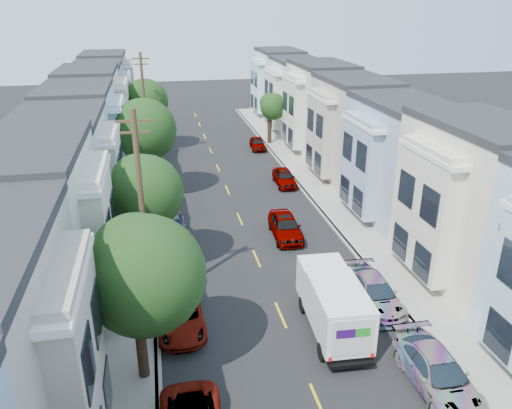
{
  "coord_description": "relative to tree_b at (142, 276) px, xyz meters",
  "views": [
    {
      "loc": [
        -5.35,
        -20.15,
        14.46
      ],
      "look_at": [
        0.62,
        9.23,
        2.2
      ],
      "focal_mm": 35.0,
      "sensor_mm": 36.0,
      "label": 1
    }
  ],
  "objects": [
    {
      "name": "curb_right",
      "position": [
        12.35,
        18.16,
        -4.72
      ],
      "size": [
        0.3,
        70.0,
        0.15
      ],
      "primitive_type": "cube",
      "color": "gray",
      "rests_on": "ground"
    },
    {
      "name": "parked_right_c",
      "position": [
        11.2,
        21.47,
        -4.13
      ],
      "size": [
        1.72,
        4.18,
        1.34
      ],
      "primitive_type": "imported",
      "rotation": [
        0.0,
        0.0,
        -0.03
      ],
      "color": "black",
      "rests_on": "ground"
    },
    {
      "name": "road_slab",
      "position": [
        6.3,
        18.16,
        -4.79
      ],
      "size": [
        12.0,
        70.0,
        0.02
      ],
      "primitive_type": "cube",
      "color": "black",
      "rests_on": "ground"
    },
    {
      "name": "tree_d",
      "position": [
        -0.0,
        20.65,
        0.68
      ],
      "size": [
        4.7,
        4.7,
        7.85
      ],
      "color": "black",
      "rests_on": "ground"
    },
    {
      "name": "tree_c",
      "position": [
        -0.0,
        8.73,
        0.09
      ],
      "size": [
        4.14,
        4.14,
        6.99
      ],
      "color": "black",
      "rests_on": "ground"
    },
    {
      "name": "utility_pole_near",
      "position": [
        0.0,
        5.16,
        0.35
      ],
      "size": [
        1.6,
        0.26,
        10.0
      ],
      "color": "#42301E",
      "rests_on": "ground"
    },
    {
      "name": "tree_b",
      "position": [
        0.0,
        0.0,
        0.0
      ],
      "size": [
        4.7,
        4.7,
        7.17
      ],
      "color": "black",
      "rests_on": "ground"
    },
    {
      "name": "lead_sedan",
      "position": [
        8.76,
        11.75,
        -4.04
      ],
      "size": [
        2.01,
        4.77,
        1.52
      ],
      "primitive_type": "imported",
      "rotation": [
        0.0,
        0.0,
        -0.05
      ],
      "color": "black",
      "rests_on": "ground"
    },
    {
      "name": "fedex_truck",
      "position": [
        8.33,
        1.47,
        -3.26
      ],
      "size": [
        2.21,
        5.73,
        2.75
      ],
      "rotation": [
        0.0,
        0.0,
        -0.06
      ],
      "color": "silver",
      "rests_on": "ground"
    },
    {
      "name": "parked_right_a",
      "position": [
        11.2,
        -2.92,
        -4.08
      ],
      "size": [
        2.06,
        4.84,
        1.45
      ],
      "primitive_type": "imported",
      "rotation": [
        0.0,
        0.0,
        -0.01
      ],
      "color": "#4A5153",
      "rests_on": "ground"
    },
    {
      "name": "curb_left",
      "position": [
        0.25,
        18.16,
        -4.72
      ],
      "size": [
        0.3,
        70.0,
        0.15
      ],
      "primitive_type": "cube",
      "color": "gray",
      "rests_on": "ground"
    },
    {
      "name": "sidewalk_left",
      "position": [
        -1.05,
        18.16,
        -4.72
      ],
      "size": [
        2.6,
        70.0,
        0.15
      ],
      "primitive_type": "cube",
      "color": "gray",
      "rests_on": "ground"
    },
    {
      "name": "tree_e",
      "position": [
        -0.0,
        34.45,
        0.29
      ],
      "size": [
        4.46,
        4.46,
        7.35
      ],
      "color": "black",
      "rests_on": "ground"
    },
    {
      "name": "parked_right_d",
      "position": [
        11.2,
        32.69,
        -4.19
      ],
      "size": [
        1.7,
        3.87,
        1.23
      ],
      "primitive_type": "imported",
      "rotation": [
        0.0,
        0.0,
        -0.07
      ],
      "color": "black",
      "rests_on": "ground"
    },
    {
      "name": "utility_pole_far",
      "position": [
        0.0,
        31.16,
        0.35
      ],
      "size": [
        1.6,
        0.26,
        10.0
      ],
      "color": "#42301E",
      "rests_on": "ground"
    },
    {
      "name": "tree_far_r",
      "position": [
        13.19,
        34.53,
        -0.82
      ],
      "size": [
        2.85,
        2.85,
        5.47
      ],
      "color": "black",
      "rests_on": "ground"
    },
    {
      "name": "parked_right_b",
      "position": [
        11.2,
        3.15,
        -4.1
      ],
      "size": [
        2.06,
        4.69,
        1.39
      ],
      "primitive_type": "imported",
      "rotation": [
        0.0,
        0.0,
        -0.02
      ],
      "color": "white",
      "rests_on": "ground"
    },
    {
      "name": "townhouse_row_right",
      "position": [
        17.45,
        18.16,
        -4.8
      ],
      "size": [
        5.0,
        70.0,
        8.5
      ],
      "primitive_type": "cube",
      "color": "#98AAC4",
      "rests_on": "ground"
    },
    {
      "name": "townhouse_row_left",
      "position": [
        -4.85,
        18.16,
        -4.8
      ],
      "size": [
        5.0,
        70.0,
        8.5
      ],
      "primitive_type": "cube",
      "color": "#98AAC4",
      "rests_on": "ground"
    },
    {
      "name": "centerline",
      "position": [
        6.3,
        18.16,
        -4.8
      ],
      "size": [
        0.12,
        70.0,
        0.01
      ],
      "primitive_type": "cube",
      "color": "gold",
      "rests_on": "ground"
    },
    {
      "name": "parked_left_d",
      "position": [
        1.4,
        13.27,
        -4.12
      ],
      "size": [
        1.93,
        4.54,
        1.36
      ],
      "primitive_type": "imported",
      "rotation": [
        0.0,
        0.0,
        0.0
      ],
      "color": "#320D05",
      "rests_on": "ground"
    },
    {
      "name": "ground",
      "position": [
        6.3,
        3.16,
        -4.8
      ],
      "size": [
        160.0,
        160.0,
        0.0
      ],
      "primitive_type": "plane",
      "color": "black",
      "rests_on": "ground"
    },
    {
      "name": "parked_left_c",
      "position": [
        1.4,
        3.22,
        -4.14
      ],
      "size": [
        2.19,
        4.72,
        1.31
      ],
      "primitive_type": "imported",
      "rotation": [
        0.0,
        0.0,
        0.0
      ],
      "color": "#A1A2AA",
      "rests_on": "ground"
    },
    {
      "name": "sidewalk_right",
      "position": [
        13.65,
        18.16,
        -4.72
      ],
      "size": [
        2.6,
        70.0,
        0.15
      ],
      "primitive_type": "cube",
      "color": "gray",
      "rests_on": "ground"
    }
  ]
}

